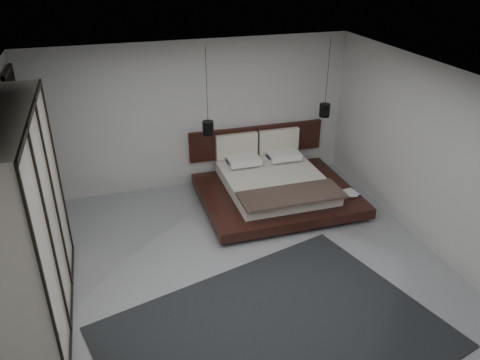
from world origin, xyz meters
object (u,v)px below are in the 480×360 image
object	(u,v)px
pendant_right	(325,110)
rug	(275,337)
bed	(274,185)
pendant_left	(208,128)
wardrobe	(24,224)
lattice_screen	(24,150)

from	to	relation	value
pendant_right	rug	bearing A→B (deg)	-122.34
bed	pendant_right	xyz separation A→B (m)	(1.13, 0.43, 1.21)
pendant_left	wardrobe	world-z (taller)	pendant_left
lattice_screen	rug	xyz separation A→B (m)	(2.96, -3.80, -1.29)
wardrobe	rug	distance (m)	3.28
lattice_screen	pendant_right	xyz separation A→B (m)	(5.29, -0.11, 0.19)
rug	lattice_screen	bearing A→B (deg)	127.85
lattice_screen	pendant_left	distance (m)	3.04
pendant_left	wardrobe	size ratio (longest dim) A/B	0.56
lattice_screen	pendant_left	bearing A→B (deg)	-2.11
bed	pendant_right	bearing A→B (deg)	20.85
lattice_screen	rug	bearing A→B (deg)	-52.15
pendant_right	rug	xyz separation A→B (m)	(-2.34, -3.69, -1.48)
lattice_screen	wardrobe	xyz separation A→B (m)	(0.25, -2.52, 0.05)
lattice_screen	bed	size ratio (longest dim) A/B	0.95
wardrobe	rug	bearing A→B (deg)	-25.48
bed	pendant_left	world-z (taller)	pendant_left
lattice_screen	pendant_right	world-z (taller)	pendant_right
lattice_screen	rug	distance (m)	4.99
bed	rug	distance (m)	3.49
lattice_screen	bed	distance (m)	4.32
bed	wardrobe	bearing A→B (deg)	-153.24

